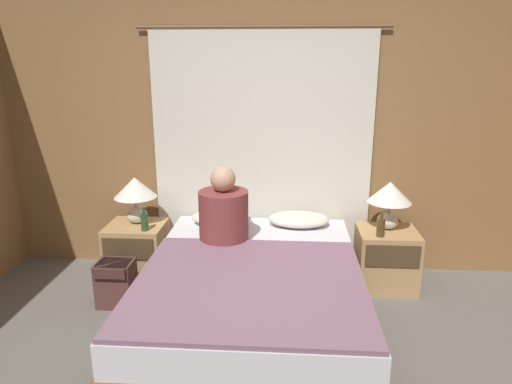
% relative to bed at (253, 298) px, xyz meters
% --- Properties ---
extents(wall_back, '(4.87, 0.06, 2.50)m').
position_rel_bed_xyz_m(wall_back, '(0.00, 1.15, 0.99)').
color(wall_back, olive).
rests_on(wall_back, ground_plane).
extents(curtain_panel, '(2.16, 0.02, 2.20)m').
position_rel_bed_xyz_m(curtain_panel, '(0.00, 1.09, 0.84)').
color(curtain_panel, silver).
rests_on(curtain_panel, ground_plane).
extents(bed, '(1.55, 2.08, 0.52)m').
position_rel_bed_xyz_m(bed, '(0.00, 0.00, 0.00)').
color(bed, brown).
rests_on(bed, ground_plane).
extents(nightstand_left, '(0.50, 0.46, 0.52)m').
position_rel_bed_xyz_m(nightstand_left, '(-1.10, 0.75, 0.00)').
color(nightstand_left, tan).
rests_on(nightstand_left, ground_plane).
extents(nightstand_right, '(0.50, 0.46, 0.52)m').
position_rel_bed_xyz_m(nightstand_right, '(1.10, 0.75, 0.00)').
color(nightstand_right, tan).
rests_on(nightstand_right, ground_plane).
extents(lamp_left, '(0.37, 0.37, 0.42)m').
position_rel_bed_xyz_m(lamp_left, '(-1.10, 0.81, 0.55)').
color(lamp_left, silver).
rests_on(lamp_left, nightstand_left).
extents(lamp_right, '(0.37, 0.37, 0.42)m').
position_rel_bed_xyz_m(lamp_right, '(1.10, 0.81, 0.55)').
color(lamp_right, silver).
rests_on(lamp_right, nightstand_right).
extents(pillow_left, '(0.53, 0.34, 0.12)m').
position_rel_bed_xyz_m(pillow_left, '(-0.34, 0.83, 0.32)').
color(pillow_left, silver).
rests_on(pillow_left, bed).
extents(pillow_right, '(0.53, 0.34, 0.12)m').
position_rel_bed_xyz_m(pillow_right, '(0.34, 0.83, 0.32)').
color(pillow_right, silver).
rests_on(pillow_right, bed).
extents(blanket_on_bed, '(1.49, 1.41, 0.03)m').
position_rel_bed_xyz_m(blanket_on_bed, '(0.00, -0.31, 0.28)').
color(blanket_on_bed, slate).
rests_on(blanket_on_bed, bed).
extents(person_left_in_bed, '(0.39, 0.39, 0.61)m').
position_rel_bed_xyz_m(person_left_in_bed, '(-0.27, 0.44, 0.50)').
color(person_left_in_bed, brown).
rests_on(person_left_in_bed, bed).
extents(beer_bottle_on_left_stand, '(0.06, 0.06, 0.21)m').
position_rel_bed_xyz_m(beer_bottle_on_left_stand, '(-0.98, 0.62, 0.34)').
color(beer_bottle_on_left_stand, '#2D4C28').
rests_on(beer_bottle_on_left_stand, nightstand_left).
extents(beer_bottle_on_right_stand, '(0.07, 0.07, 0.21)m').
position_rel_bed_xyz_m(beer_bottle_on_right_stand, '(1.01, 0.62, 0.34)').
color(beer_bottle_on_right_stand, '#513819').
rests_on(beer_bottle_on_right_stand, nightstand_right).
extents(backpack_on_floor, '(0.29, 0.25, 0.37)m').
position_rel_bed_xyz_m(backpack_on_floor, '(-1.13, 0.28, -0.04)').
color(backpack_on_floor, brown).
rests_on(backpack_on_floor, ground_plane).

